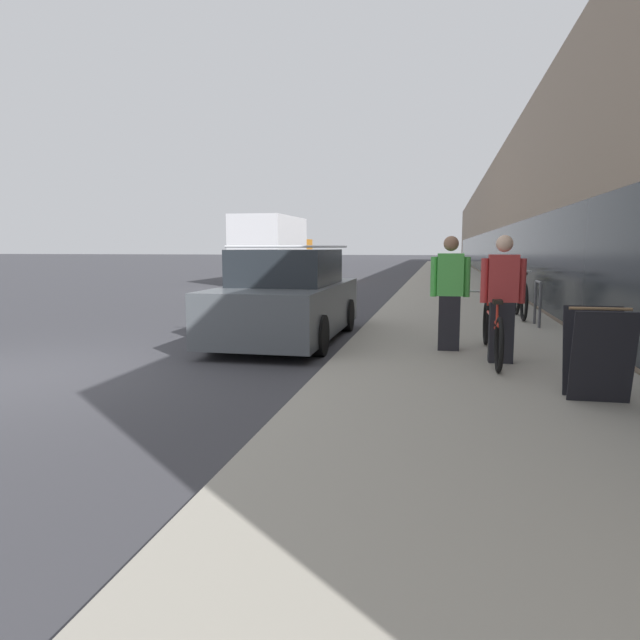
{
  "coord_description": "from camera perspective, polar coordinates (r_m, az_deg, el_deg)",
  "views": [
    {
      "loc": [
        5.03,
        -5.75,
        1.57
      ],
      "look_at": [
        1.3,
        11.86,
        -0.74
      ],
      "focal_mm": 32.0,
      "sensor_mm": 36.0,
      "label": 1
    }
  ],
  "objects": [
    {
      "name": "sidewalk_slab",
      "position": [
        26.8,
        12.91,
        3.87
      ],
      "size": [
        3.67,
        70.0,
        0.1
      ],
      "color": "gray",
      "rests_on": "ground"
    },
    {
      "name": "person_bystander",
      "position": [
        8.3,
        12.85,
        2.63
      ],
      "size": [
        0.55,
        0.22,
        1.62
      ],
      "color": "black",
      "rests_on": "sidewalk_slab"
    },
    {
      "name": "tandem_bicycle",
      "position": [
        7.96,
        16.82,
        -1.0
      ],
      "size": [
        0.52,
        2.63,
        0.83
      ],
      "color": "black",
      "rests_on": "sidewalk_slab"
    },
    {
      "name": "ground_plane",
      "position": [
        7.8,
        -28.71,
        -5.2
      ],
      "size": [
        220.0,
        220.0,
        0.0
      ],
      "primitive_type": "plane",
      "color": "#38383D"
    },
    {
      "name": "bike_rack_hoop",
      "position": [
        11.37,
        20.95,
        2.01
      ],
      "size": [
        0.05,
        0.6,
        0.84
      ],
      "color": "#4C4C51",
      "rests_on": "sidewalk_slab"
    },
    {
      "name": "cruiser_bike_nearest",
      "position": [
        12.57,
        19.4,
        2.05
      ],
      "size": [
        0.52,
        1.89,
        0.97
      ],
      "color": "black",
      "rests_on": "sidewalk_slab"
    },
    {
      "name": "storefront_facade",
      "position": [
        35.53,
        24.11,
        8.72
      ],
      "size": [
        10.01,
        70.0,
        5.69
      ],
      "color": "gray",
      "rests_on": "ground"
    },
    {
      "name": "sandwich_board_sign",
      "position": [
        6.1,
        26.02,
        -3.02
      ],
      "size": [
        0.56,
        0.56,
        0.9
      ],
      "color": "black",
      "rests_on": "sidewalk_slab"
    },
    {
      "name": "cruiser_bike_middle",
      "position": [
        15.01,
        19.09,
        2.74
      ],
      "size": [
        0.52,
        1.75,
        0.89
      ],
      "color": "black",
      "rests_on": "sidewalk_slab"
    },
    {
      "name": "moving_truck",
      "position": [
        25.32,
        -4.66,
        7.0
      ],
      "size": [
        2.18,
        6.42,
        2.87
      ],
      "color": "orange",
      "rests_on": "ground"
    },
    {
      "name": "person_rider",
      "position": [
        7.58,
        17.78,
        2.01
      ],
      "size": [
        0.55,
        0.21,
        1.61
      ],
      "color": "black",
      "rests_on": "sidewalk_slab"
    },
    {
      "name": "parked_sedan_curbside",
      "position": [
        9.58,
        -3.24,
        2.08
      ],
      "size": [
        1.84,
        4.19,
        1.59
      ],
      "color": "#4C5156",
      "rests_on": "ground"
    },
    {
      "name": "cruiser_bike_farthest",
      "position": [
        17.3,
        17.74,
        3.35
      ],
      "size": [
        0.52,
        1.78,
        0.9
      ],
      "color": "black",
      "rests_on": "sidewalk_slab"
    }
  ]
}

